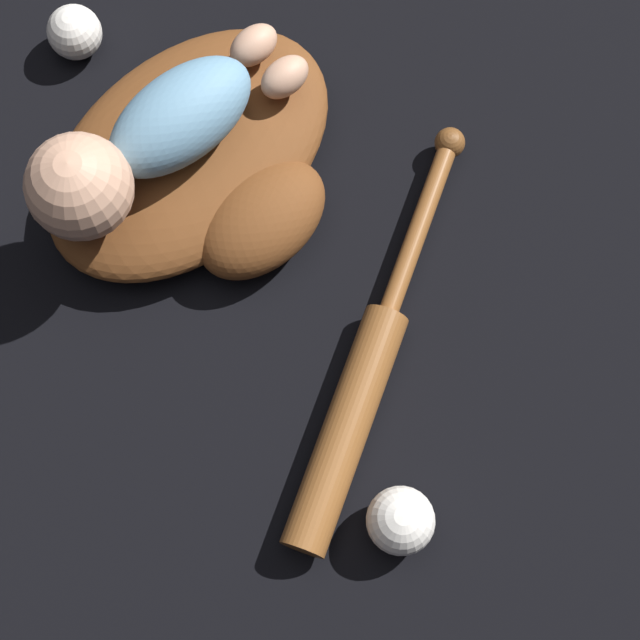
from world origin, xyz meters
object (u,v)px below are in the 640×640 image
(baseball_glove, at_px, (202,163))
(baseball_bat, at_px, (362,383))
(baby_figure, at_px, (141,145))
(baseball_spare, at_px, (75,32))
(baseball, at_px, (401,521))

(baseball_glove, bearing_deg, baseball_bat, 56.49)
(baby_figure, height_order, baseball_spare, baby_figure)
(baseball_bat, distance_m, baseball, 0.15)
(baseball_glove, height_order, baseball_spare, baseball_glove)
(baseball, bearing_deg, baseball_bat, -144.86)
(baseball, bearing_deg, baseball_spare, -125.85)
(baseball_spare, bearing_deg, baseball, 54.15)
(baby_figure, bearing_deg, baseball_glove, 132.50)
(baseball_spare, bearing_deg, baby_figure, 49.03)
(baseball_bat, height_order, baseball, baseball)
(baseball_glove, relative_size, baby_figure, 1.33)
(baby_figure, distance_m, baseball_spare, 0.23)
(baseball_glove, distance_m, baseball_spare, 0.22)
(baseball_bat, distance_m, baseball_spare, 0.52)
(baby_figure, distance_m, baseball, 0.45)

